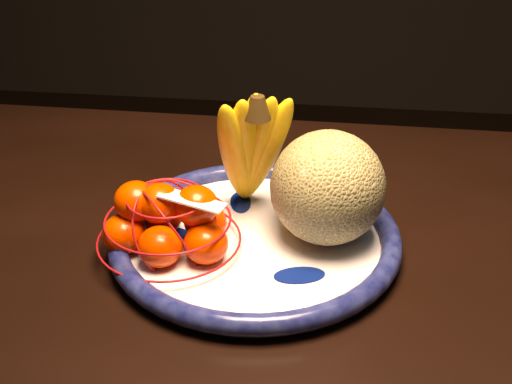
# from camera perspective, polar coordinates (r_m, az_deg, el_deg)

# --- Properties ---
(dining_table) EXTENTS (1.45, 0.88, 0.72)m
(dining_table) POSITION_cam_1_polar(r_m,az_deg,el_deg) (0.83, -0.54, -11.32)
(dining_table) COLOR black
(dining_table) RESTS_ON ground
(fruit_bowl) EXTENTS (0.34, 0.34, 0.03)m
(fruit_bowl) POSITION_cam_1_polar(r_m,az_deg,el_deg) (0.83, -0.09, -3.74)
(fruit_bowl) COLOR white
(fruit_bowl) RESTS_ON dining_table
(cantaloupe) EXTENTS (0.13, 0.13, 0.13)m
(cantaloupe) POSITION_cam_1_polar(r_m,az_deg,el_deg) (0.80, 5.75, 0.35)
(cantaloupe) COLOR olive
(cantaloupe) RESTS_ON fruit_bowl
(banana_bunch) EXTENTS (0.11, 0.11, 0.18)m
(banana_bunch) POSITION_cam_1_polar(r_m,az_deg,el_deg) (0.84, -0.44, 3.76)
(banana_bunch) COLOR yellow
(banana_bunch) RESTS_ON fruit_bowl
(mandarin_bag) EXTENTS (0.19, 0.19, 0.10)m
(mandarin_bag) POSITION_cam_1_polar(r_m,az_deg,el_deg) (0.80, -7.02, -2.44)
(mandarin_bag) COLOR #F04100
(mandarin_bag) RESTS_ON fruit_bowl
(price_tag) EXTENTS (0.08, 0.04, 0.01)m
(price_tag) POSITION_cam_1_polar(r_m,az_deg,el_deg) (0.76, -5.13, -0.67)
(price_tag) COLOR white
(price_tag) RESTS_ON mandarin_bag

